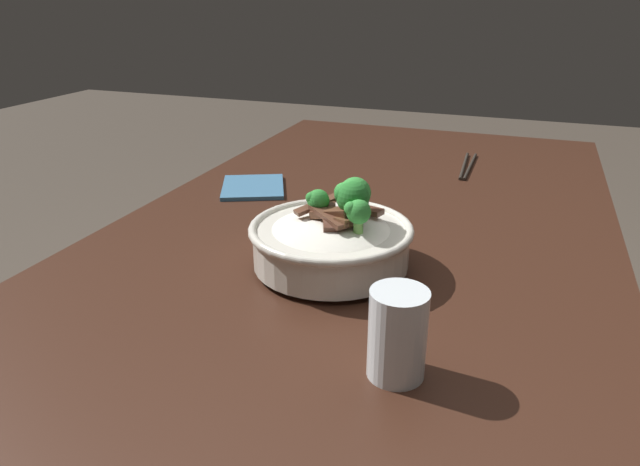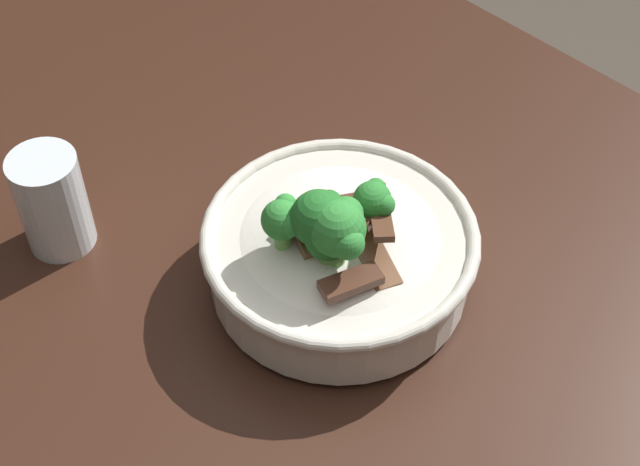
{
  "view_description": "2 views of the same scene",
  "coord_description": "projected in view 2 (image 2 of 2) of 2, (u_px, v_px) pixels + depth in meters",
  "views": [
    {
      "loc": [
        -0.87,
        -0.25,
        1.17
      ],
      "look_at": [
        -0.18,
        0.01,
        0.86
      ],
      "focal_mm": 32.22,
      "sensor_mm": 36.0,
      "label": 1
    },
    {
      "loc": [
        0.22,
        -0.38,
        1.45
      ],
      "look_at": [
        -0.17,
        -0.01,
        0.85
      ],
      "focal_mm": 52.87,
      "sensor_mm": 36.0,
      "label": 2
    }
  ],
  "objects": [
    {
      "name": "dining_table",
      "position": [
        455.0,
        461.0,
        0.86
      ],
      "size": [
        1.6,
        0.84,
        0.79
      ],
      "color": "#381E14",
      "rests_on": "ground"
    },
    {
      "name": "rice_bowl",
      "position": [
        340.0,
        249.0,
        0.81
      ],
      "size": [
        0.24,
        0.24,
        0.14
      ],
      "color": "silver",
      "rests_on": "dining_table"
    },
    {
      "name": "drinking_glass",
      "position": [
        53.0,
        206.0,
        0.84
      ],
      "size": [
        0.06,
        0.06,
        0.1
      ],
      "color": "white",
      "rests_on": "dining_table"
    }
  ]
}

